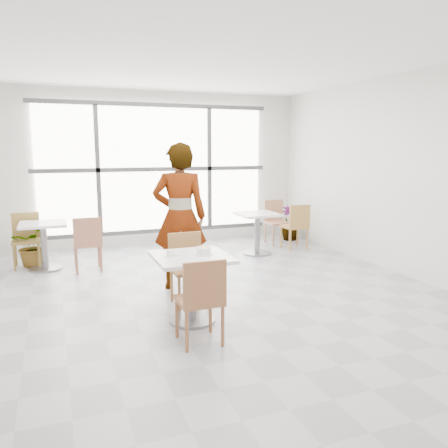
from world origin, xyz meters
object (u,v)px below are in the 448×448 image
object	(u,v)px
main_table	(192,276)
bg_chair_right_near	(297,224)
chair_far	(187,263)
bg_table_left	(44,239)
bg_chair_right_far	(276,219)
chair_near	(202,296)
bg_chair_left_far	(26,236)
bg_table_right	(257,228)
plant_left	(33,245)
bg_chair_left_near	(88,240)
oatmeal_bowl	(203,251)
person	(180,217)
coffee_cup	(170,253)
plant_right	(290,223)

from	to	relation	value
main_table	bg_chair_right_near	distance (m)	3.96
chair_far	bg_table_left	bearing A→B (deg)	126.15
chair_far	bg_chair_right_far	bearing A→B (deg)	46.20
chair_near	bg_chair_left_far	xyz separation A→B (m)	(-1.73, 3.86, 0.00)
bg_table_right	plant_left	distance (m)	3.81
chair_far	bg_chair_left_near	bearing A→B (deg)	119.02
chair_near	bg_chair_left_near	world-z (taller)	same
oatmeal_bowl	person	size ratio (longest dim) A/B	0.11
chair_near	coffee_cup	world-z (taller)	chair_near
chair_near	plant_right	xyz separation A→B (m)	(3.33, 4.21, -0.15)
person	bg_chair_left_near	xyz separation A→B (m)	(-1.13, 1.27, -0.49)
chair_far	coffee_cup	bearing A→B (deg)	-121.82
chair_far	bg_chair_right_near	world-z (taller)	same
bg_table_right	bg_chair_right_far	size ratio (longest dim) A/B	0.86
oatmeal_bowl	bg_chair_left_near	distance (m)	2.73
oatmeal_bowl	bg_chair_right_near	world-z (taller)	bg_chair_right_near
bg_chair_left_near	main_table	bearing A→B (deg)	110.02
coffee_cup	bg_table_left	world-z (taller)	coffee_cup
bg_table_right	bg_chair_left_near	xyz separation A→B (m)	(-2.96, -0.17, 0.01)
bg_table_right	plant_right	size ratio (longest dim) A/B	1.05
oatmeal_bowl	bg_table_right	size ratio (longest dim) A/B	0.28
bg_chair_right_far	bg_chair_left_near	bearing A→B (deg)	-166.34
chair_far	bg_table_left	world-z (taller)	chair_far
chair_far	bg_table_right	world-z (taller)	chair_far
chair_far	bg_table_right	distance (m)	2.81
plant_right	person	bearing A→B (deg)	-142.17
plant_right	bg_chair_right_near	bearing A→B (deg)	-112.16
bg_table_left	bg_table_right	size ratio (longest dim) A/B	1.00
chair_near	bg_table_left	xyz separation A→B (m)	(-1.46, 3.55, -0.01)
bg_table_right	plant_left	size ratio (longest dim) A/B	1.10
bg_table_left	main_table	bearing A→B (deg)	-62.08
bg_chair_left_far	plant_left	world-z (taller)	bg_chair_left_far
chair_far	bg_chair_left_far	size ratio (longest dim) A/B	1.00
chair_near	bg_chair_right_far	distance (m)	4.97
person	oatmeal_bowl	bearing A→B (deg)	101.98
main_table	plant_right	xyz separation A→B (m)	(3.24, 3.59, -0.17)
bg_chair_right_far	plant_left	world-z (taller)	bg_chair_right_far
bg_chair_right_far	plant_right	size ratio (longest dim) A/B	1.22
chair_far	bg_chair_left_far	world-z (taller)	same
main_table	oatmeal_bowl	xyz separation A→B (m)	(0.14, 0.00, 0.27)
bg_table_left	bg_chair_right_far	size ratio (longest dim) A/B	0.86
main_table	bg_table_left	bearing A→B (deg)	117.92
bg_chair_right_near	plant_right	size ratio (longest dim) A/B	1.22
coffee_cup	bg_table_left	bearing A→B (deg)	114.84
bg_chair_right_far	chair_far	bearing A→B (deg)	-133.80
coffee_cup	plant_left	xyz separation A→B (m)	(-1.50, 3.17, -0.44)
bg_chair_right_near	bg_chair_right_far	size ratio (longest dim) A/B	1.00
oatmeal_bowl	bg_table_left	size ratio (longest dim) A/B	0.28
bg_table_right	bg_chair_left_near	distance (m)	2.97
bg_table_right	main_table	bearing A→B (deg)	-127.43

